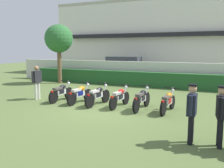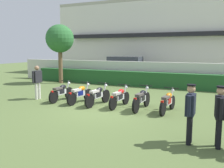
{
  "view_description": "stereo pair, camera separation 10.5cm",
  "coord_description": "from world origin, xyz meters",
  "px_view_note": "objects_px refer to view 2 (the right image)",
  "views": [
    {
      "loc": [
        4.57,
        -9.0,
        2.54
      ],
      "look_at": [
        0.0,
        1.08,
        0.96
      ],
      "focal_mm": 39.92,
      "sensor_mm": 36.0,
      "label": 1
    },
    {
      "loc": [
        4.67,
        -8.96,
        2.54
      ],
      "look_at": [
        0.0,
        1.08,
        0.96
      ],
      "focal_mm": 39.92,
      "sensor_mm": 36.0,
      "label": 2
    }
  ],
  "objects_px": {
    "motorcycle_in_row_0": "(61,92)",
    "motorcycle_in_row_4": "(142,99)",
    "parked_car": "(127,68)",
    "motorcycle_in_row_1": "(80,94)",
    "motorcycle_in_row_5": "(168,102)",
    "officer_0": "(190,109)",
    "inspector_person": "(37,79)",
    "tree_near_inspector": "(60,39)",
    "officer_1": "(220,112)",
    "motorcycle_in_row_2": "(98,95)",
    "motorcycle_in_row_3": "(119,97)"
  },
  "relations": [
    {
      "from": "motorcycle_in_row_5",
      "to": "motorcycle_in_row_1",
      "type": "bearing_deg",
      "value": 94.73
    },
    {
      "from": "motorcycle_in_row_4",
      "to": "inspector_person",
      "type": "distance_m",
      "value": 5.48
    },
    {
      "from": "inspector_person",
      "to": "motorcycle_in_row_4",
      "type": "bearing_deg",
      "value": 1.1
    },
    {
      "from": "motorcycle_in_row_0",
      "to": "motorcycle_in_row_4",
      "type": "bearing_deg",
      "value": -88.81
    },
    {
      "from": "motorcycle_in_row_1",
      "to": "officer_1",
      "type": "bearing_deg",
      "value": -110.77
    },
    {
      "from": "parked_car",
      "to": "motorcycle_in_row_1",
      "type": "xyz_separation_m",
      "value": [
        1.47,
        -9.69,
        -0.49
      ]
    },
    {
      "from": "motorcycle_in_row_3",
      "to": "motorcycle_in_row_0",
      "type": "bearing_deg",
      "value": 94.43
    },
    {
      "from": "motorcycle_in_row_1",
      "to": "officer_1",
      "type": "height_order",
      "value": "officer_1"
    },
    {
      "from": "tree_near_inspector",
      "to": "officer_0",
      "type": "bearing_deg",
      "value": -38.81
    },
    {
      "from": "tree_near_inspector",
      "to": "motorcycle_in_row_4",
      "type": "height_order",
      "value": "tree_near_inspector"
    },
    {
      "from": "parked_car",
      "to": "motorcycle_in_row_1",
      "type": "distance_m",
      "value": 9.81
    },
    {
      "from": "motorcycle_in_row_5",
      "to": "officer_0",
      "type": "distance_m",
      "value": 3.35
    },
    {
      "from": "inspector_person",
      "to": "parked_car",
      "type": "bearing_deg",
      "value": 84.37
    },
    {
      "from": "motorcycle_in_row_2",
      "to": "inspector_person",
      "type": "relative_size",
      "value": 1.14
    },
    {
      "from": "motorcycle_in_row_2",
      "to": "officer_1",
      "type": "bearing_deg",
      "value": -114.81
    },
    {
      "from": "motorcycle_in_row_3",
      "to": "motorcycle_in_row_5",
      "type": "xyz_separation_m",
      "value": [
        2.11,
        -0.03,
        0.0
      ]
    },
    {
      "from": "motorcycle_in_row_1",
      "to": "motorcycle_in_row_4",
      "type": "height_order",
      "value": "motorcycle_in_row_4"
    },
    {
      "from": "parked_car",
      "to": "tree_near_inspector",
      "type": "relative_size",
      "value": 1.08
    },
    {
      "from": "motorcycle_in_row_0",
      "to": "motorcycle_in_row_2",
      "type": "bearing_deg",
      "value": -89.72
    },
    {
      "from": "motorcycle_in_row_4",
      "to": "officer_1",
      "type": "distance_m",
      "value": 4.34
    },
    {
      "from": "parked_car",
      "to": "motorcycle_in_row_1",
      "type": "relative_size",
      "value": 2.52
    },
    {
      "from": "motorcycle_in_row_0",
      "to": "officer_0",
      "type": "relative_size",
      "value": 1.12
    },
    {
      "from": "inspector_person",
      "to": "officer_0",
      "type": "distance_m",
      "value": 8.35
    },
    {
      "from": "motorcycle_in_row_2",
      "to": "motorcycle_in_row_4",
      "type": "relative_size",
      "value": 0.98
    },
    {
      "from": "motorcycle_in_row_3",
      "to": "inspector_person",
      "type": "distance_m",
      "value": 4.47
    },
    {
      "from": "tree_near_inspector",
      "to": "motorcycle_in_row_2",
      "type": "relative_size",
      "value": 2.21
    },
    {
      "from": "officer_1",
      "to": "motorcycle_in_row_1",
      "type": "bearing_deg",
      "value": -33.68
    },
    {
      "from": "motorcycle_in_row_1",
      "to": "officer_0",
      "type": "height_order",
      "value": "officer_0"
    },
    {
      "from": "parked_car",
      "to": "tree_near_inspector",
      "type": "height_order",
      "value": "tree_near_inspector"
    },
    {
      "from": "motorcycle_in_row_0",
      "to": "motorcycle_in_row_1",
      "type": "relative_size",
      "value": 0.99
    },
    {
      "from": "parked_car",
      "to": "motorcycle_in_row_2",
      "type": "bearing_deg",
      "value": -79.49
    },
    {
      "from": "motorcycle_in_row_0",
      "to": "officer_1",
      "type": "relative_size",
      "value": 1.12
    },
    {
      "from": "motorcycle_in_row_4",
      "to": "parked_car",
      "type": "bearing_deg",
      "value": 26.47
    },
    {
      "from": "motorcycle_in_row_4",
      "to": "motorcycle_in_row_5",
      "type": "distance_m",
      "value": 1.09
    },
    {
      "from": "parked_car",
      "to": "officer_1",
      "type": "distance_m",
      "value": 14.79
    },
    {
      "from": "motorcycle_in_row_0",
      "to": "inspector_person",
      "type": "distance_m",
      "value": 1.48
    },
    {
      "from": "motorcycle_in_row_4",
      "to": "motorcycle_in_row_0",
      "type": "bearing_deg",
      "value": 91.48
    },
    {
      "from": "officer_1",
      "to": "motorcycle_in_row_4",
      "type": "bearing_deg",
      "value": -51.86
    },
    {
      "from": "motorcycle_in_row_3",
      "to": "motorcycle_in_row_5",
      "type": "distance_m",
      "value": 2.11
    },
    {
      "from": "motorcycle_in_row_0",
      "to": "officer_1",
      "type": "height_order",
      "value": "officer_1"
    },
    {
      "from": "motorcycle_in_row_5",
      "to": "inspector_person",
      "type": "relative_size",
      "value": 1.08
    },
    {
      "from": "motorcycle_in_row_2",
      "to": "motorcycle_in_row_5",
      "type": "distance_m",
      "value": 3.15
    },
    {
      "from": "motorcycle_in_row_1",
      "to": "motorcycle_in_row_2",
      "type": "bearing_deg",
      "value": -85.96
    },
    {
      "from": "motorcycle_in_row_0",
      "to": "officer_1",
      "type": "xyz_separation_m",
      "value": [
        7.15,
        -3.04,
        0.5
      ]
    },
    {
      "from": "tree_near_inspector",
      "to": "motorcycle_in_row_1",
      "type": "bearing_deg",
      "value": -46.59
    },
    {
      "from": "motorcycle_in_row_0",
      "to": "parked_car",
      "type": "bearing_deg",
      "value": 3.69
    },
    {
      "from": "motorcycle_in_row_3",
      "to": "motorcycle_in_row_4",
      "type": "xyz_separation_m",
      "value": [
        1.02,
        -0.04,
        0.02
      ]
    },
    {
      "from": "motorcycle_in_row_5",
      "to": "motorcycle_in_row_0",
      "type": "bearing_deg",
      "value": 94.62
    },
    {
      "from": "motorcycle_in_row_2",
      "to": "tree_near_inspector",
      "type": "bearing_deg",
      "value": 53.89
    },
    {
      "from": "inspector_person",
      "to": "tree_near_inspector",
      "type": "bearing_deg",
      "value": 115.3
    }
  ]
}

